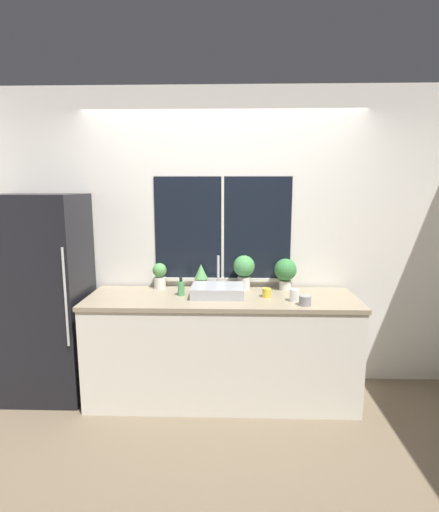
% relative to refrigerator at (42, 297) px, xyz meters
% --- Properties ---
extents(ground_plane, '(14.00, 14.00, 0.00)m').
position_rel_refrigerator_xyz_m(ground_plane, '(1.56, -0.37, -0.89)').
color(ground_plane, brown).
extents(wall_back, '(8.00, 0.09, 2.70)m').
position_rel_refrigerator_xyz_m(wall_back, '(1.56, 0.36, 0.46)').
color(wall_back, silver).
rests_on(wall_back, ground_plane).
extents(wall_left, '(0.06, 7.00, 2.70)m').
position_rel_refrigerator_xyz_m(wall_left, '(-0.65, 1.13, 0.46)').
color(wall_left, silver).
rests_on(wall_left, ground_plane).
extents(wall_right, '(0.06, 7.00, 2.70)m').
position_rel_refrigerator_xyz_m(wall_right, '(3.77, 1.13, 0.46)').
color(wall_right, silver).
rests_on(wall_right, ground_plane).
extents(counter, '(2.28, 0.69, 0.91)m').
position_rel_refrigerator_xyz_m(counter, '(1.56, -0.04, -0.43)').
color(counter, silver).
rests_on(counter, ground_plane).
extents(refrigerator, '(0.74, 0.64, 1.77)m').
position_rel_refrigerator_xyz_m(refrigerator, '(0.00, 0.00, 0.00)').
color(refrigerator, black).
rests_on(refrigerator, ground_plane).
extents(sink, '(0.44, 0.38, 0.32)m').
position_rel_refrigerator_xyz_m(sink, '(1.52, -0.01, 0.07)').
color(sink, '#ADADB2').
rests_on(sink, counter).
extents(potted_plant_far_left, '(0.13, 0.13, 0.23)m').
position_rel_refrigerator_xyz_m(potted_plant_far_left, '(0.99, 0.22, 0.16)').
color(potted_plant_far_left, silver).
rests_on(potted_plant_far_left, counter).
extents(potted_plant_center_left, '(0.12, 0.12, 0.23)m').
position_rel_refrigerator_xyz_m(potted_plant_center_left, '(1.37, 0.22, 0.15)').
color(potted_plant_center_left, silver).
rests_on(potted_plant_center_left, counter).
extents(potted_plant_center_right, '(0.19, 0.19, 0.31)m').
position_rel_refrigerator_xyz_m(potted_plant_center_right, '(1.75, 0.22, 0.21)').
color(potted_plant_center_right, silver).
rests_on(potted_plant_center_right, counter).
extents(potted_plant_far_right, '(0.20, 0.20, 0.28)m').
position_rel_refrigerator_xyz_m(potted_plant_far_right, '(2.13, 0.22, 0.20)').
color(potted_plant_far_right, silver).
rests_on(potted_plant_far_right, counter).
extents(soap_bottle, '(0.06, 0.06, 0.16)m').
position_rel_refrigerator_xyz_m(soap_bottle, '(1.21, -0.01, 0.09)').
color(soap_bottle, '#519E5B').
rests_on(soap_bottle, counter).
extents(mug_white, '(0.07, 0.07, 0.10)m').
position_rel_refrigerator_xyz_m(mug_white, '(2.15, -0.16, 0.08)').
color(mug_white, white).
rests_on(mug_white, counter).
extents(mug_yellow, '(0.07, 0.07, 0.08)m').
position_rel_refrigerator_xyz_m(mug_yellow, '(1.94, -0.04, 0.07)').
color(mug_yellow, gold).
rests_on(mug_yellow, counter).
extents(mug_grey, '(0.10, 0.10, 0.08)m').
position_rel_refrigerator_xyz_m(mug_grey, '(2.22, -0.27, 0.07)').
color(mug_grey, gray).
rests_on(mug_grey, counter).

